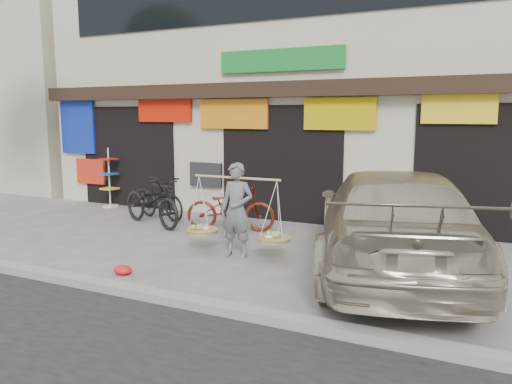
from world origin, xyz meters
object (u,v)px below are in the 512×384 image
at_px(suv, 393,221).
at_px(bike_0, 152,201).
at_px(street_vendor, 237,214).
at_px(bike_1, 160,199).
at_px(bike_2, 231,208).
at_px(display_rack, 109,183).

bearing_deg(suv, bike_0, -26.41).
xyz_separation_m(street_vendor, bike_0, (-2.92, 1.42, -0.21)).
distance_m(street_vendor, bike_1, 3.73).
bearing_deg(bike_0, bike_1, 40.35).
relative_size(bike_1, suv, 0.28).
height_order(bike_0, bike_1, bike_0).
relative_size(bike_2, suv, 0.32).
bearing_deg(bike_0, bike_2, -60.00).
distance_m(bike_2, suv, 3.90).
xyz_separation_m(suv, display_rack, (-7.98, 2.43, -0.17)).
height_order(bike_2, display_rack, display_rack).
distance_m(bike_2, display_rack, 4.47).
distance_m(street_vendor, suv, 2.63).
distance_m(bike_0, display_rack, 2.82).
bearing_deg(suv, display_rack, -32.52).
relative_size(street_vendor, bike_0, 0.93).
height_order(bike_1, suv, suv).
bearing_deg(display_rack, suv, -16.95).
distance_m(bike_1, display_rack, 2.38).
xyz_separation_m(bike_2, display_rack, (-4.33, 1.09, 0.15)).
relative_size(suv, display_rack, 3.75).
distance_m(bike_0, suv, 5.63).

